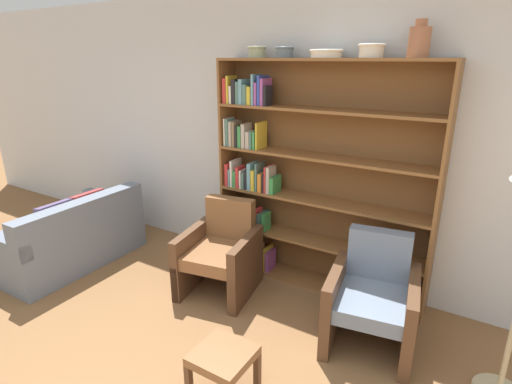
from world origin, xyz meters
The scene contains 11 objects.
wall_back centered at (0.00, 2.45, 1.38)m, with size 12.00×0.06×2.75m.
bookshelf centered at (-0.23, 2.28, 1.04)m, with size 2.05×0.30×2.12m.
bowl_stoneware centered at (-0.70, 2.26, 2.18)m, with size 0.17×0.17×0.10m.
bowl_sage centered at (-0.41, 2.26, 2.18)m, with size 0.17×0.17×0.09m.
bowl_cream centered at (-0.02, 2.26, 2.16)m, with size 0.28×0.28×0.07m.
bowl_olive centered at (0.35, 2.26, 2.18)m, with size 0.21×0.21×0.10m.
vase_tall centered at (0.69, 2.26, 2.24)m, with size 0.16×0.16×0.27m.
couch centered at (-2.49, 1.27, 0.27)m, with size 0.95×1.48×0.77m.
armchair_leather centered at (-0.75, 1.70, 0.38)m, with size 0.75×0.79×0.85m.
armchair_cushioned centered at (0.69, 1.70, 0.38)m, with size 0.74×0.77×0.85m.
footstool centered at (0.05, 0.63, 0.30)m, with size 0.35×0.35×0.37m.
Camera 1 is at (1.31, -1.01, 2.12)m, focal length 28.00 mm.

